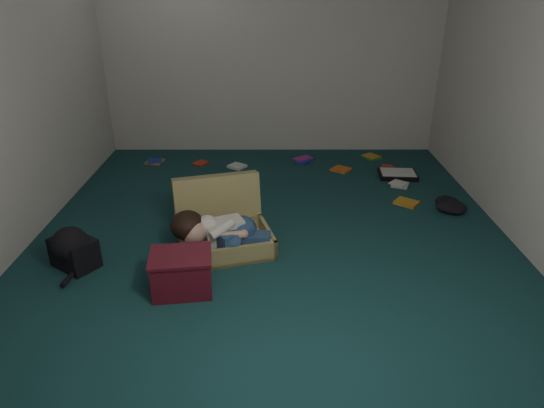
{
  "coord_description": "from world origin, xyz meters",
  "views": [
    {
      "loc": [
        -0.0,
        -3.66,
        1.99
      ],
      "look_at": [
        0.0,
        -0.15,
        0.35
      ],
      "focal_mm": 32.0,
      "sensor_mm": 36.0,
      "label": 1
    }
  ],
  "objects": [
    {
      "name": "floor",
      "position": [
        0.0,
        0.0,
        0.0
      ],
      "size": [
        4.5,
        4.5,
        0.0
      ],
      "primitive_type": "plane",
      "color": "#153B3E",
      "rests_on": "ground"
    },
    {
      "name": "wall_back",
      "position": [
        0.0,
        2.25,
        1.3
      ],
      "size": [
        4.5,
        0.0,
        4.5
      ],
      "primitive_type": "plane",
      "rotation": [
        1.57,
        0.0,
        0.0
      ],
      "color": "silver",
      "rests_on": "ground"
    },
    {
      "name": "wall_front",
      "position": [
        0.0,
        -2.25,
        1.3
      ],
      "size": [
        4.5,
        0.0,
        4.5
      ],
      "primitive_type": "plane",
      "rotation": [
        -1.57,
        0.0,
        0.0
      ],
      "color": "silver",
      "rests_on": "ground"
    },
    {
      "name": "wall_left",
      "position": [
        -2.0,
        0.0,
        1.3
      ],
      "size": [
        0.0,
        4.5,
        4.5
      ],
      "primitive_type": "plane",
      "rotation": [
        1.57,
        0.0,
        1.57
      ],
      "color": "silver",
      "rests_on": "ground"
    },
    {
      "name": "wall_right",
      "position": [
        2.0,
        0.0,
        1.3
      ],
      "size": [
        0.0,
        4.5,
        4.5
      ],
      "primitive_type": "plane",
      "rotation": [
        1.57,
        0.0,
        -1.57
      ],
      "color": "silver",
      "rests_on": "ground"
    },
    {
      "name": "suitcase",
      "position": [
        -0.41,
        -0.15,
        0.16
      ],
      "size": [
        0.88,
        0.87,
        0.53
      ],
      "rotation": [
        0.0,
        0.0,
        0.28
      ],
      "color": "#9F9457",
      "rests_on": "floor"
    },
    {
      "name": "person",
      "position": [
        -0.41,
        -0.34,
        0.2
      ],
      "size": [
        0.8,
        0.4,
        0.33
      ],
      "rotation": [
        0.0,
        0.0,
        0.28
      ],
      "color": "silver",
      "rests_on": "suitcase"
    },
    {
      "name": "maroon_bin",
      "position": [
        -0.62,
        -0.83,
        0.15
      ],
      "size": [
        0.46,
        0.38,
        0.29
      ],
      "rotation": [
        0.0,
        0.0,
        0.13
      ],
      "color": "#54111D",
      "rests_on": "floor"
    },
    {
      "name": "backpack",
      "position": [
        -1.49,
        -0.51,
        0.12
      ],
      "size": [
        0.53,
        0.51,
        0.25
      ],
      "primitive_type": null,
      "rotation": [
        0.0,
        0.0,
        -0.61
      ],
      "color": "black",
      "rests_on": "floor"
    },
    {
      "name": "clothing_pile",
      "position": [
        1.7,
        0.52,
        0.06
      ],
      "size": [
        0.4,
        0.34,
        0.12
      ],
      "primitive_type": null,
      "rotation": [
        0.0,
        0.0,
        -0.05
      ],
      "color": "black",
      "rests_on": "floor"
    },
    {
      "name": "paper_tray",
      "position": [
        1.39,
        1.31,
        0.03
      ],
      "size": [
        0.42,
        0.33,
        0.06
      ],
      "rotation": [
        0.0,
        0.0,
        -0.07
      ],
      "color": "black",
      "rests_on": "floor"
    },
    {
      "name": "book_scatter",
      "position": [
        0.51,
        1.5,
        0.01
      ],
      "size": [
        2.95,
        1.53,
        0.02
      ],
      "color": "orange",
      "rests_on": "floor"
    }
  ]
}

